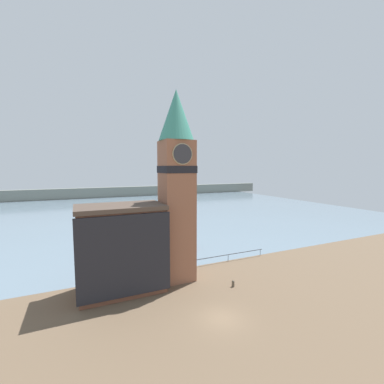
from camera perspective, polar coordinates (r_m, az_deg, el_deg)
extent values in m
plane|color=brown|center=(28.13, 6.53, -26.17)|extent=(160.00, 160.00, 0.00)
cube|color=slate|center=(95.67, -16.65, -3.68)|extent=(160.00, 120.00, 0.00)
cube|color=gray|center=(134.84, -18.99, -0.09)|extent=(180.00, 3.00, 5.00)
cube|color=#333338|center=(42.03, 8.04, -13.63)|extent=(13.27, 0.08, 0.08)
cylinder|color=#333338|center=(39.36, -0.08, -15.73)|extent=(0.07, 0.07, 1.05)
cylinder|color=#333338|center=(42.20, 8.03, -14.30)|extent=(0.07, 0.07, 1.05)
cylinder|color=#333338|center=(45.74, 14.92, -12.85)|extent=(0.07, 0.07, 1.05)
cube|color=#935B42|center=(33.62, -3.40, -4.26)|extent=(3.93, 3.93, 18.15)
cube|color=black|center=(33.14, -3.46, 5.03)|extent=(4.05, 4.05, 0.90)
cylinder|color=tan|center=(31.30, -2.14, 8.44)|extent=(2.58, 0.12, 2.58)
cylinder|color=#333338|center=(31.23, -2.08, 8.45)|extent=(2.35, 0.12, 2.35)
cylinder|color=tan|center=(33.96, -0.25, 8.21)|extent=(0.12, 2.58, 2.58)
cylinder|color=#333338|center=(33.99, -0.12, 8.20)|extent=(0.12, 2.35, 2.35)
cone|color=teal|center=(33.80, -3.52, 16.69)|extent=(4.52, 4.52, 6.37)
cube|color=brown|center=(32.43, -15.48, -12.34)|extent=(9.61, 5.66, 9.88)
cube|color=#4C3D33|center=(31.26, -15.72, -3.23)|extent=(10.01, 6.06, 0.50)
cube|color=#232328|center=(29.57, -14.56, -13.67)|extent=(10.11, 0.30, 9.09)
cube|color=maroon|center=(47.59, -2.28, -12.12)|extent=(5.30, 2.78, 0.77)
cube|color=#38383D|center=(47.23, -3.38, -11.38)|extent=(2.42, 1.70, 0.62)
cylinder|color=brown|center=(34.20, 9.12, -19.55)|extent=(0.32, 0.32, 0.64)
sphere|color=brown|center=(34.07, 9.13, -19.06)|extent=(0.34, 0.34, 0.34)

